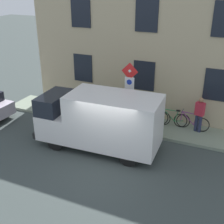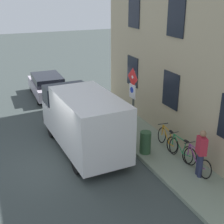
{
  "view_description": "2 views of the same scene",
  "coord_description": "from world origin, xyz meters",
  "px_view_note": "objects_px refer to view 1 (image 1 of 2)",
  "views": [
    {
      "loc": [
        -9.42,
        -4.31,
        6.82
      ],
      "look_at": [
        1.49,
        0.51,
        1.41
      ],
      "focal_mm": 47.61,
      "sensor_mm": 36.0,
      "label": 1
    },
    {
      "loc": [
        -2.81,
        -10.3,
        6.18
      ],
      "look_at": [
        2.23,
        1.31,
        1.2
      ],
      "focal_mm": 49.84,
      "sensor_mm": 36.0,
      "label": 2
    }
  ],
  "objects_px": {
    "sign_post_stacked": "(129,87)",
    "litter_bin": "(148,122)",
    "bicycle_green": "(172,119)",
    "bicycle_orange": "(154,115)",
    "delivery_van": "(101,120)",
    "bicycle_purple": "(191,122)",
    "pedestrian": "(199,113)"
  },
  "relations": [
    {
      "from": "sign_post_stacked",
      "to": "pedestrian",
      "type": "distance_m",
      "value": 3.48
    },
    {
      "from": "sign_post_stacked",
      "to": "bicycle_green",
      "type": "height_order",
      "value": "sign_post_stacked"
    },
    {
      "from": "bicycle_orange",
      "to": "litter_bin",
      "type": "xyz_separation_m",
      "value": [
        -1.03,
        -0.0,
        0.08
      ]
    },
    {
      "from": "delivery_van",
      "to": "bicycle_orange",
      "type": "height_order",
      "value": "delivery_van"
    },
    {
      "from": "pedestrian",
      "to": "litter_bin",
      "type": "bearing_deg",
      "value": -50.02
    },
    {
      "from": "sign_post_stacked",
      "to": "litter_bin",
      "type": "relative_size",
      "value": 3.49
    },
    {
      "from": "pedestrian",
      "to": "litter_bin",
      "type": "height_order",
      "value": "pedestrian"
    },
    {
      "from": "pedestrian",
      "to": "bicycle_orange",
      "type": "bearing_deg",
      "value": -75.92
    },
    {
      "from": "delivery_van",
      "to": "bicycle_purple",
      "type": "height_order",
      "value": "delivery_van"
    },
    {
      "from": "sign_post_stacked",
      "to": "bicycle_orange",
      "type": "distance_m",
      "value": 2.3
    },
    {
      "from": "pedestrian",
      "to": "bicycle_purple",
      "type": "bearing_deg",
      "value": -92.69
    },
    {
      "from": "bicycle_purple",
      "to": "litter_bin",
      "type": "bearing_deg",
      "value": 31.8
    },
    {
      "from": "delivery_van",
      "to": "bicycle_green",
      "type": "relative_size",
      "value": 3.15
    },
    {
      "from": "bicycle_purple",
      "to": "bicycle_orange",
      "type": "xyz_separation_m",
      "value": [
        0.0,
        1.85,
        0.0
      ]
    },
    {
      "from": "delivery_van",
      "to": "litter_bin",
      "type": "xyz_separation_m",
      "value": [
        2.05,
        -1.48,
        -0.74
      ]
    },
    {
      "from": "sign_post_stacked",
      "to": "bicycle_purple",
      "type": "bearing_deg",
      "value": -67.06
    },
    {
      "from": "bicycle_orange",
      "to": "bicycle_purple",
      "type": "bearing_deg",
      "value": -174.22
    },
    {
      "from": "bicycle_purple",
      "to": "pedestrian",
      "type": "distance_m",
      "value": 0.66
    },
    {
      "from": "sign_post_stacked",
      "to": "litter_bin",
      "type": "height_order",
      "value": "sign_post_stacked"
    },
    {
      "from": "sign_post_stacked",
      "to": "bicycle_green",
      "type": "xyz_separation_m",
      "value": [
        1.17,
        -1.84,
        -1.75
      ]
    },
    {
      "from": "bicycle_green",
      "to": "bicycle_orange",
      "type": "bearing_deg",
      "value": -4.95
    },
    {
      "from": "bicycle_green",
      "to": "bicycle_orange",
      "type": "relative_size",
      "value": 1.0
    },
    {
      "from": "delivery_van",
      "to": "bicycle_green",
      "type": "distance_m",
      "value": 3.99
    },
    {
      "from": "delivery_van",
      "to": "bicycle_orange",
      "type": "bearing_deg",
      "value": -118.05
    },
    {
      "from": "bicycle_green",
      "to": "bicycle_orange",
      "type": "height_order",
      "value": "same"
    },
    {
      "from": "sign_post_stacked",
      "to": "delivery_van",
      "type": "relative_size",
      "value": 0.58
    },
    {
      "from": "bicycle_green",
      "to": "litter_bin",
      "type": "bearing_deg",
      "value": 43.36
    },
    {
      "from": "bicycle_purple",
      "to": "bicycle_green",
      "type": "bearing_deg",
      "value": 2.6
    },
    {
      "from": "delivery_van",
      "to": "bicycle_purple",
      "type": "distance_m",
      "value": 4.6
    },
    {
      "from": "sign_post_stacked",
      "to": "litter_bin",
      "type": "xyz_separation_m",
      "value": [
        0.14,
        -0.92,
        -1.67
      ]
    },
    {
      "from": "litter_bin",
      "to": "bicycle_purple",
      "type": "bearing_deg",
      "value": -60.74
    },
    {
      "from": "delivery_van",
      "to": "litter_bin",
      "type": "distance_m",
      "value": 2.63
    }
  ]
}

